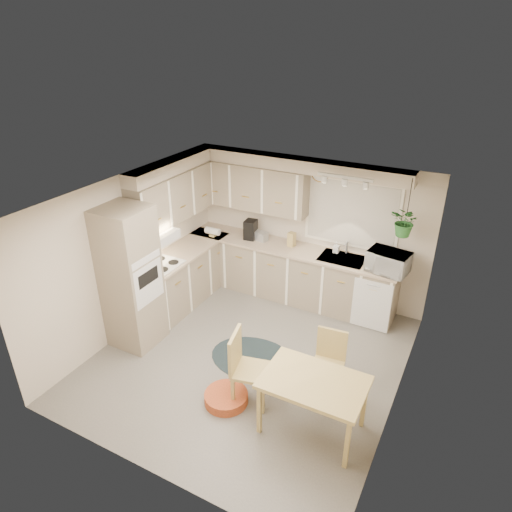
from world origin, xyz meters
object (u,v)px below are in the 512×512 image
Objects in this scene: chair_back at (327,365)px; pet_bed at (226,398)px; dining_table at (312,405)px; braided_rug at (253,358)px; chair_left at (252,369)px; microwave at (388,260)px.

chair_back reaches higher than pet_bed.
dining_table reaches higher than braided_rug.
chair_left is 1.13× the size of chair_back.
dining_table is 0.65m from chair_back.
dining_table is at bearing 90.05° from chair_back.
pet_bed is 0.93× the size of microwave.
braided_rug is (-1.19, 0.79, -0.35)m from dining_table.
chair_left is 0.95m from chair_back.
dining_table is 0.85m from chair_left.
dining_table is 2.59m from microwave.
dining_table is 1.14m from pet_bed.
chair_back is 1.21m from braided_rug.
chair_left is 0.92m from braided_rug.
chair_back is 1.45× the size of microwave.
microwave is at bearing 50.83° from braided_rug.
braided_rug is 2.09× the size of microwave.
braided_rug is 0.89m from pet_bed.
chair_back reaches higher than braided_rug.
chair_back is at bearing 95.37° from dining_table.
microwave is at bearing 63.60° from pet_bed.
microwave reaches higher than chair_back.
pet_bed is (-1.09, -0.10, -0.30)m from dining_table.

